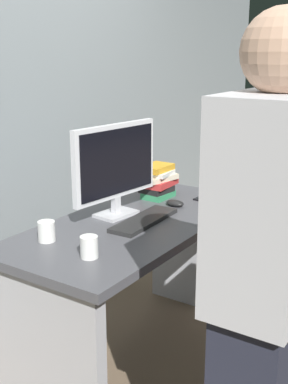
{
  "coord_description": "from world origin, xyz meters",
  "views": [
    {
      "loc": [
        -1.9,
        -1.31,
        1.53
      ],
      "look_at": [
        0.0,
        -0.05,
        0.89
      ],
      "focal_mm": 47.17,
      "sensor_mm": 36.0,
      "label": 1
    }
  ],
  "objects": [
    {
      "name": "wall_back",
      "position": [
        0.0,
        0.84,
        1.5
      ],
      "size": [
        6.4,
        0.1,
        3.0
      ],
      "primitive_type": "cube",
      "color": "gray",
      "rests_on": "ground"
    },
    {
      "name": "mouse",
      "position": [
        0.3,
        -0.05,
        0.75
      ],
      "size": [
        0.06,
        0.1,
        0.03
      ],
      "primitive_type": "ellipsoid",
      "color": "black",
      "rests_on": "desk"
    },
    {
      "name": "ground_plane",
      "position": [
        0.0,
        0.0,
        0.0
      ],
      "size": [
        9.0,
        9.0,
        0.0
      ],
      "primitive_type": "plane",
      "color": "brown"
    },
    {
      "name": "cup_by_monitor",
      "position": [
        -0.44,
        0.16,
        0.78
      ],
      "size": [
        0.07,
        0.07,
        0.09
      ],
      "primitive_type": "cylinder",
      "color": "white",
      "rests_on": "desk"
    },
    {
      "name": "monitor",
      "position": [
        0.01,
        0.12,
        0.99
      ],
      "size": [
        0.54,
        0.16,
        0.46
      ],
      "color": "silver",
      "rests_on": "desk"
    },
    {
      "name": "cell_phone",
      "position": [
        0.48,
        -0.15,
        0.74
      ],
      "size": [
        0.08,
        0.15,
        0.01
      ],
      "primitive_type": "cube",
      "rotation": [
        0.0,
        0.0,
        -0.09
      ],
      "color": "black",
      "rests_on": "desk"
    },
    {
      "name": "desk",
      "position": [
        0.0,
        0.0,
        0.51
      ],
      "size": [
        1.41,
        0.66,
        0.74
      ],
      "color": "#4C4C51",
      "rests_on": "ground"
    },
    {
      "name": "keyboard",
      "position": [
        -0.0,
        -0.05,
        0.75
      ],
      "size": [
        0.43,
        0.14,
        0.02
      ],
      "primitive_type": "cube",
      "rotation": [
        0.0,
        0.0,
        0.03
      ],
      "color": "#262626",
      "rests_on": "desk"
    },
    {
      "name": "person_at_desk",
      "position": [
        -0.64,
        -0.89,
        0.84
      ],
      "size": [
        0.4,
        0.24,
        1.64
      ],
      "color": "#262838",
      "rests_on": "ground"
    },
    {
      "name": "office_chair",
      "position": [
        -0.11,
        -0.75,
        0.43
      ],
      "size": [
        0.52,
        0.52,
        0.94
      ],
      "color": "black",
      "rests_on": "ground"
    },
    {
      "name": "book_stack",
      "position": [
        0.39,
        0.12,
        0.83
      ],
      "size": [
        0.23,
        0.18,
        0.18
      ],
      "color": "#338C59",
      "rests_on": "desk"
    },
    {
      "name": "cup_near_keyboard",
      "position": [
        -0.47,
        -0.1,
        0.78
      ],
      "size": [
        0.07,
        0.07,
        0.09
      ],
      "primitive_type": "cylinder",
      "color": "white",
      "rests_on": "desk"
    }
  ]
}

